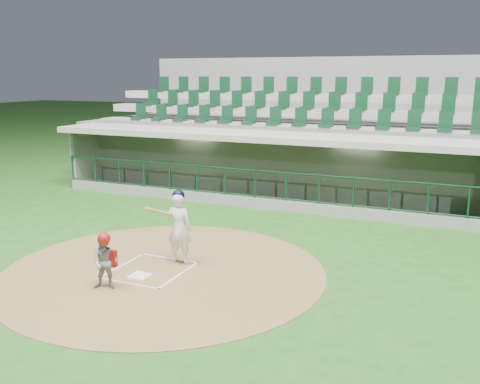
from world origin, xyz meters
name	(u,v)px	position (x,y,z in m)	size (l,w,h in m)	color
ground	(157,266)	(0.00, 0.00, 0.00)	(120.00, 120.00, 0.00)	#1E4E16
dirt_circle	(164,271)	(0.30, -0.20, 0.01)	(7.20, 7.20, 0.01)	brown
home_plate	(140,276)	(0.00, -0.70, 0.02)	(0.43, 0.43, 0.02)	white
batter_box_chalk	(150,270)	(0.00, -0.30, 0.02)	(1.55, 1.80, 0.01)	white
dugout_structure	(276,170)	(0.03, 7.84, 0.96)	(16.40, 3.70, 3.00)	slate
seating_deck	(301,147)	(0.00, 10.91, 1.42)	(17.00, 6.72, 5.15)	slate
batter	(179,226)	(0.37, 0.40, 0.89)	(0.85, 0.86, 1.74)	white
catcher	(105,261)	(-0.24, -1.53, 0.60)	(0.65, 0.58, 1.19)	gray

